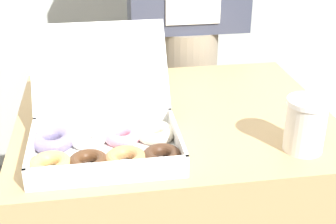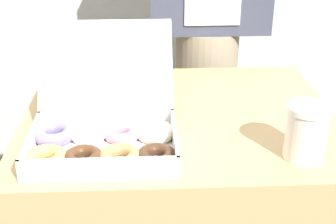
{
  "view_description": "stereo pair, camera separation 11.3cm",
  "coord_description": "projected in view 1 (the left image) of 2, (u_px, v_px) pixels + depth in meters",
  "views": [
    {
      "loc": [
        -0.2,
        -1.14,
        1.32
      ],
      "look_at": [
        -0.04,
        -0.14,
        0.83
      ],
      "focal_mm": 50.0,
      "sensor_mm": 36.0,
      "label": 1
    },
    {
      "loc": [
        -0.09,
        -1.15,
        1.32
      ],
      "look_at": [
        -0.04,
        -0.14,
        0.83
      ],
      "focal_mm": 50.0,
      "sensor_mm": 36.0,
      "label": 2
    }
  ],
  "objects": [
    {
      "name": "table",
      "position": [
        173.0,
        222.0,
        1.45
      ],
      "size": [
        0.85,
        0.7,
        0.75
      ],
      "color": "tan",
      "rests_on": "ground_plane"
    },
    {
      "name": "donut_box",
      "position": [
        104.0,
        136.0,
        1.09
      ],
      "size": [
        0.37,
        0.38,
        0.25
      ],
      "color": "white",
      "rests_on": "table"
    },
    {
      "name": "coffee_cup",
      "position": [
        306.0,
        125.0,
        1.09
      ],
      "size": [
        0.1,
        0.1,
        0.13
      ],
      "color": "silver",
      "rests_on": "table"
    },
    {
      "name": "person_customer",
      "position": [
        187.0,
        16.0,
        1.74
      ],
      "size": [
        0.43,
        0.24,
        1.61
      ],
      "color": "gray",
      "rests_on": "ground_plane"
    }
  ]
}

